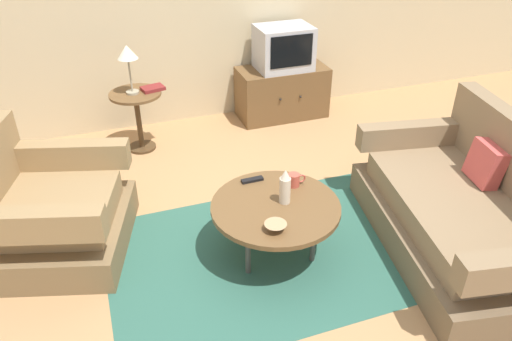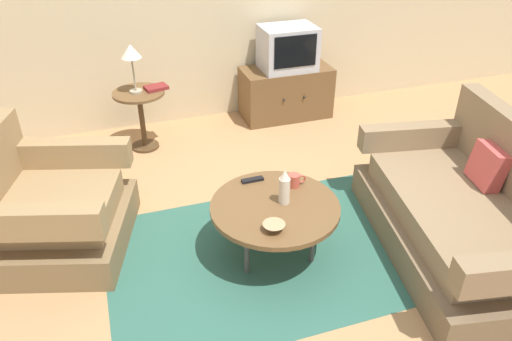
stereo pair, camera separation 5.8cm
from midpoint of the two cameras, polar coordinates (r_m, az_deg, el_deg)
ground_plane at (r=3.57m, az=2.60°, el=-9.32°), size 16.00×16.00×0.00m
area_rug at (r=3.56m, az=2.55°, el=-9.45°), size 2.31×1.52×0.00m
armchair at (r=3.73m, az=-22.47°, el=-4.42°), size 1.18×1.21×0.86m
couch at (r=3.72m, az=23.58°, el=-4.79°), size 1.23×1.84×0.91m
coffee_table at (r=3.32m, az=2.70°, el=-4.41°), size 0.87×0.87×0.42m
side_table at (r=4.77m, az=-12.86°, el=7.04°), size 0.48×0.48×0.58m
tv_stand at (r=5.39m, az=3.78°, el=8.98°), size 0.94×0.48×0.54m
television at (r=5.21m, az=4.01°, el=13.94°), size 0.55×0.42×0.44m
table_lamp at (r=4.58m, az=-13.88°, el=12.91°), size 0.18×0.18×0.45m
vase at (r=3.26m, az=3.84°, el=-1.95°), size 0.08×0.08×0.25m
mug at (r=3.47m, az=4.94°, el=-1.13°), size 0.13×0.08×0.09m
bowl at (r=3.07m, az=2.63°, el=-6.56°), size 0.14×0.14×0.05m
tv_remote_dark at (r=3.54m, az=0.06°, el=-1.09°), size 0.16×0.05×0.02m
book at (r=4.73m, az=-11.11°, el=9.39°), size 0.23×0.18×0.03m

